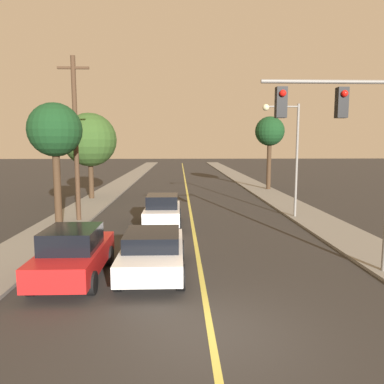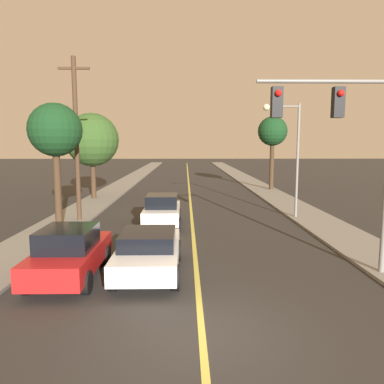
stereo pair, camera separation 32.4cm
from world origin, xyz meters
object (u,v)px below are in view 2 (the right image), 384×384
Objects in this scene: car_outer_lane_front at (70,253)px; tree_left_near at (92,140)px; car_near_lane_second at (162,210)px; tree_left_far at (55,131)px; car_near_lane_front at (149,251)px; streetlamp_right at (288,143)px; traffic_signal_mast at (347,133)px; tree_right_near at (273,132)px; utility_pole_left at (76,137)px.

tree_left_near reaches higher than car_outer_lane_front.
car_near_lane_second reaches higher than car_outer_lane_front.
tree_left_far is (-2.68, 7.04, 3.92)m from car_outer_lane_front.
streetlamp_right is at bearing 52.54° from car_near_lane_front.
traffic_signal_mast reaches higher than tree_left_far.
utility_pole_left is at bearing -134.98° from tree_right_near.
utility_pole_left is at bearing 69.88° from tree_left_far.
tree_left_near is (-5.69, 16.37, 3.67)m from car_near_lane_front.
car_near_lane_second is at bearing 129.83° from traffic_signal_mast.
tree_right_near is at bearing 80.73° from streetlamp_right.
car_outer_lane_front is 0.67× the size of streetlamp_right.
utility_pole_left is at bearing -81.70° from tree_left_near.
tree_left_near is at bearing 109.18° from car_near_lane_front.
car_near_lane_second is at bearing 90.00° from car_near_lane_front.
car_near_lane_front is 1.06× the size of car_outer_lane_front.
tree_right_near reaches higher than car_near_lane_front.
utility_pole_left is at bearing -177.05° from streetlamp_right.
streetlamp_right is at bearing 10.14° from tree_left_far.
car_outer_lane_front is at bearing -179.47° from traffic_signal_mast.
streetlamp_right is 13.01m from tree_right_near.
traffic_signal_mast is 13.54m from utility_pole_left.
streetlamp_right is (6.77, 8.84, 3.41)m from car_near_lane_front.
traffic_signal_mast is 9.12m from streetlamp_right.
streetlamp_right is at bearing -99.27° from tree_right_near.
utility_pole_left is at bearing 118.64° from car_near_lane_front.
car_outer_lane_front is at bearing -117.13° from tree_right_near.
car_outer_lane_front is at bearing -172.34° from car_near_lane_front.
tree_left_far is (-11.10, 6.96, 0.28)m from traffic_signal_mast.
traffic_signal_mast reaches higher than car_near_lane_front.
tree_right_near is (11.25, 21.96, 4.35)m from car_outer_lane_front.
tree_right_near reaches higher than streetlamp_right.
traffic_signal_mast is at bearing -2.31° from car_near_lane_front.
tree_left_far is (0.62, -9.65, 0.30)m from tree_left_near.
utility_pole_left reaches higher than traffic_signal_mast.
car_near_lane_second is at bearing 71.90° from car_outer_lane_front.
car_outer_lane_front is at bearing -135.00° from streetlamp_right.
utility_pole_left is 8.20m from tree_left_near.
tree_left_near is (-1.18, 8.11, -0.08)m from utility_pole_left.
car_outer_lane_front is 9.58m from utility_pole_left.
car_near_lane_front is at bearing -127.46° from streetlamp_right.
tree_left_near reaches higher than car_near_lane_front.
traffic_signal_mast is 13.11m from tree_left_far.
car_near_lane_front is 0.68× the size of tree_right_near.
streetlamp_right is (9.16, 9.16, 3.36)m from car_outer_lane_front.
tree_right_near is (2.09, 12.80, 0.99)m from streetlamp_right.
car_near_lane_second is 0.64× the size of streetlamp_right.
streetlamp_right is at bearing -31.14° from tree_left_near.
car_outer_lane_front is 9.17m from traffic_signal_mast.
tree_left_far is at bearing -177.00° from car_near_lane_second.
car_near_lane_second is 6.41m from tree_left_far.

